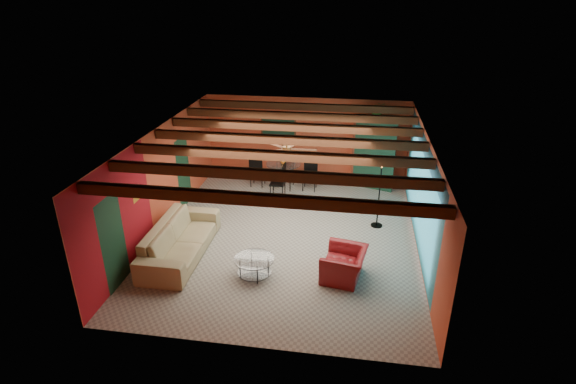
% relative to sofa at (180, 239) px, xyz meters
% --- Properties ---
extents(room, '(6.52, 8.01, 2.71)m').
position_rel_sofa_xyz_m(room, '(2.35, 1.37, 1.95)').
color(room, gray).
rests_on(room, ground).
extents(sofa, '(1.12, 2.84, 0.83)m').
position_rel_sofa_xyz_m(sofa, '(0.00, 0.00, 0.00)').
color(sofa, '#978961').
rests_on(sofa, ground).
extents(armchair, '(1.05, 1.16, 0.67)m').
position_rel_sofa_xyz_m(armchair, '(3.87, -0.35, -0.08)').
color(armchair, maroon).
rests_on(armchair, ground).
extents(coffee_table, '(1.14, 1.14, 0.45)m').
position_rel_sofa_xyz_m(coffee_table, '(1.92, -0.60, -0.19)').
color(coffee_table, silver).
rests_on(coffee_table, ground).
extents(dining_table, '(2.26, 2.26, 1.13)m').
position_rel_sofa_xyz_m(dining_table, '(1.76, 4.32, 0.15)').
color(dining_table, white).
rests_on(dining_table, ground).
extents(armoire, '(1.38, 0.98, 2.19)m').
position_rel_sofa_xyz_m(armoire, '(4.55, 4.96, 0.68)').
color(armoire, maroon).
rests_on(armoire, ground).
extents(floor_lamp, '(0.47, 0.47, 1.90)m').
position_rel_sofa_xyz_m(floor_lamp, '(4.65, 2.16, 0.53)').
color(floor_lamp, black).
rests_on(floor_lamp, ground).
extents(ceiling_fan, '(1.50, 1.50, 0.44)m').
position_rel_sofa_xyz_m(ceiling_fan, '(2.35, 1.26, 1.95)').
color(ceiling_fan, '#472614').
rests_on(ceiling_fan, ceiling).
extents(painting, '(1.05, 0.03, 0.65)m').
position_rel_sofa_xyz_m(painting, '(1.45, 5.22, 1.24)').
color(painting, black).
rests_on(painting, wall_back).
extents(potted_plant, '(0.53, 0.47, 0.52)m').
position_rel_sofa_xyz_m(potted_plant, '(4.55, 4.96, 2.03)').
color(potted_plant, '#26661E').
rests_on(potted_plant, armoire).
extents(vase, '(0.22, 0.22, 0.18)m').
position_rel_sofa_xyz_m(vase, '(1.76, 4.32, 0.80)').
color(vase, orange).
rests_on(vase, dining_table).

